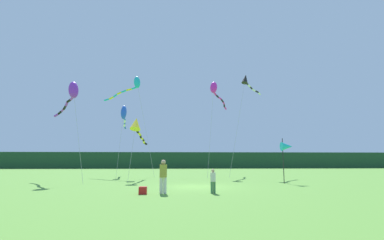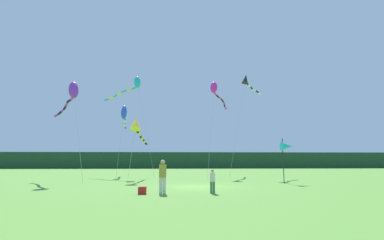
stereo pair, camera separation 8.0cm
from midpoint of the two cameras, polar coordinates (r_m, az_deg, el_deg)
ground_plane at (r=19.71m, az=1.00°, el=-13.40°), size 120.00×120.00×0.00m
distant_treeline at (r=64.59m, az=-2.21°, el=-8.18°), size 108.00×2.45×3.61m
person_adult at (r=15.63m, az=-6.02°, el=-10.98°), size 0.40×0.40×1.82m
person_child at (r=15.75m, az=4.15°, el=-12.01°), size 0.29×0.29×1.31m
cooler_box at (r=15.63m, az=-10.10°, el=-13.92°), size 0.42×0.37×0.39m
banner_flag_pole at (r=23.60m, az=18.60°, el=-5.19°), size 0.90×0.70×3.51m
kite_purple at (r=26.91m, az=-23.29°, el=5.07°), size 5.02×6.03×8.69m
kite_black at (r=33.66m, az=11.00°, el=7.76°), size 5.08×4.62×11.78m
kite_magenta at (r=33.86m, az=4.72°, el=5.93°), size 3.63×7.99×11.06m
kite_yellow at (r=25.59m, az=-11.25°, el=-1.21°), size 1.18×6.32×5.68m
kite_cyan at (r=34.68m, az=-11.87°, el=7.00°), size 6.86×4.57×11.81m
kite_blue at (r=34.30m, az=-13.75°, el=1.21°), size 0.87×7.94×8.38m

